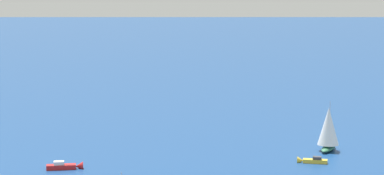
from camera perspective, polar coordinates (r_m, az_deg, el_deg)
motorboat_far_port at (r=192.17m, az=-9.33°, el=-5.80°), size 9.22×4.03×2.60m
motorboat_offshore at (r=198.29m, az=8.85°, el=-5.39°), size 7.43×5.79×2.21m
sailboat_mid_cluster at (r=211.67m, az=10.12°, el=-3.03°), size 9.45×9.57×13.56m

